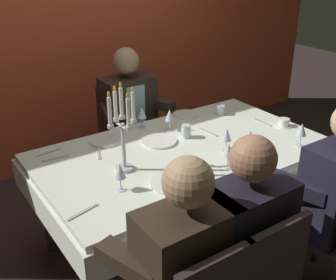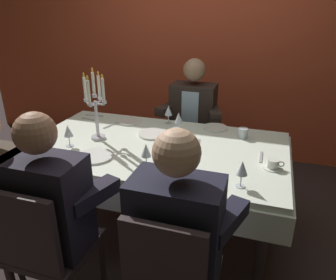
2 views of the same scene
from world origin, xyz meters
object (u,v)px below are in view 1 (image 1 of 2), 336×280
(coffee_cup_0, at_px, (284,123))
(seated_diner_0, at_px, (187,264))
(dining_table, at_px, (183,165))
(wine_glass_4, at_px, (302,130))
(dinner_plate_1, at_px, (159,141))
(dinner_plate_3, at_px, (105,141))
(wine_glass_1, at_px, (142,113))
(dinner_plate_2, at_px, (172,183))
(wine_glass_3, at_px, (120,172))
(seated_diner_2, at_px, (128,108))
(wine_glass_2, at_px, (250,137))
(dinner_plate_0, at_px, (186,115))
(wine_glass_5, at_px, (170,116))
(water_tumbler_1, at_px, (186,131))
(seated_diner_1, at_px, (246,235))
(wine_glass_0, at_px, (228,150))
(candelabra, at_px, (123,131))
(water_tumbler_0, at_px, (220,110))
(wine_glass_6, at_px, (227,135))

(coffee_cup_0, relative_size, seated_diner_0, 0.11)
(dining_table, distance_m, wine_glass_4, 0.81)
(dinner_plate_1, bearing_deg, dinner_plate_3, 145.12)
(wine_glass_1, bearing_deg, dinner_plate_2, -109.53)
(dining_table, xyz_separation_m, wine_glass_3, (-0.59, -0.21, 0.23))
(coffee_cup_0, distance_m, seated_diner_2, 1.26)
(wine_glass_1, relative_size, wine_glass_2, 1.00)
(dinner_plate_0, height_order, wine_glass_5, wine_glass_5)
(wine_glass_5, bearing_deg, dinner_plate_2, -123.62)
(water_tumbler_1, distance_m, seated_diner_1, 1.10)
(dinner_plate_3, xyz_separation_m, seated_diner_0, (-0.25, -1.28, -0.01))
(dinner_plate_2, distance_m, seated_diner_0, 0.65)
(wine_glass_0, bearing_deg, candelabra, 148.16)
(dinner_plate_1, bearing_deg, wine_glass_0, -74.47)
(wine_glass_2, distance_m, water_tumbler_1, 0.47)
(water_tumbler_0, xyz_separation_m, coffee_cup_0, (0.23, -0.45, -0.01))
(dinner_plate_2, height_order, dinner_plate_3, same)
(wine_glass_0, relative_size, wine_glass_6, 1.00)
(wine_glass_4, relative_size, wine_glass_5, 1.00)
(dinner_plate_2, xyz_separation_m, wine_glass_5, (0.41, 0.62, 0.11))
(wine_glass_3, distance_m, wine_glass_4, 1.27)
(wine_glass_0, xyz_separation_m, wine_glass_1, (-0.11, 0.81, 0.00))
(dinner_plate_0, relative_size, wine_glass_6, 1.25)
(wine_glass_3, bearing_deg, seated_diner_2, 58.96)
(dining_table, bearing_deg, wine_glass_6, -41.55)
(seated_diner_1, bearing_deg, water_tumbler_0, 53.87)
(candelabra, height_order, wine_glass_6, candelabra)
(coffee_cup_0, bearing_deg, wine_glass_4, -120.62)
(candelabra, bearing_deg, seated_diner_0, -101.48)
(seated_diner_2, bearing_deg, dinner_plate_1, -102.23)
(candelabra, height_order, wine_glass_0, candelabra)
(dinner_plate_1, xyz_separation_m, wine_glass_0, (0.15, -0.53, 0.11))
(wine_glass_0, bearing_deg, dinner_plate_2, 175.49)
(dinner_plate_3, relative_size, wine_glass_6, 1.28)
(water_tumbler_1, xyz_separation_m, coffee_cup_0, (0.72, -0.25, -0.02))
(wine_glass_3, relative_size, wine_glass_6, 1.00)
(seated_diner_1, bearing_deg, wine_glass_6, 54.95)
(wine_glass_5, relative_size, water_tumbler_0, 2.12)
(water_tumbler_0, xyz_separation_m, seated_diner_1, (-0.89, -1.22, -0.04))
(coffee_cup_0, xyz_separation_m, seated_diner_1, (-1.13, -0.77, -0.03))
(dinner_plate_0, height_order, wine_glass_4, wine_glass_4)
(dinner_plate_2, height_order, seated_diner_2, seated_diner_2)
(dinner_plate_1, bearing_deg, seated_diner_2, 77.77)
(wine_glass_1, bearing_deg, water_tumbler_0, -10.72)
(dining_table, xyz_separation_m, candelabra, (-0.46, -0.02, 0.37))
(water_tumbler_0, height_order, seated_diner_1, seated_diner_1)
(dining_table, distance_m, wine_glass_5, 0.39)
(dining_table, relative_size, wine_glass_0, 11.83)
(dining_table, xyz_separation_m, wine_glass_5, (0.09, 0.30, 0.23))
(dinner_plate_1, distance_m, water_tumbler_1, 0.21)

